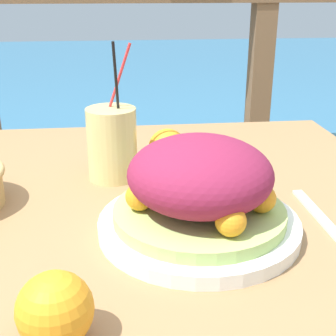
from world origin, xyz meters
TOP-DOWN VIEW (x-y plane):
  - patio_table at (0.00, 0.00)m, footprint 0.96×0.89m
  - railing_fence at (0.00, 0.85)m, footprint 2.80×0.08m
  - sea_backdrop at (0.00, 3.35)m, footprint 12.00×4.00m
  - salad_plate at (0.08, -0.10)m, footprint 0.29×0.29m
  - drink_glass at (-0.04, 0.11)m, footprint 0.09×0.09m
  - fork at (0.27, -0.08)m, footprint 0.02×0.18m
  - orange_near_basket at (-0.09, -0.31)m, footprint 0.08×0.08m
  - orange_near_glass at (0.07, 0.16)m, footprint 0.07×0.07m

SIDE VIEW (x-z plane):
  - sea_backdrop at x=0.00m, z-range 0.00..0.42m
  - patio_table at x=0.00m, z-range 0.27..1.02m
  - fork at x=0.27m, z-range 0.75..0.76m
  - orange_near_glass at x=0.07m, z-range 0.75..0.83m
  - orange_near_basket at x=-0.09m, z-range 0.75..0.83m
  - railing_fence at x=0.00m, z-range 0.23..1.36m
  - salad_plate at x=0.08m, z-range 0.74..0.88m
  - drink_glass at x=-0.04m, z-range 0.70..0.94m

